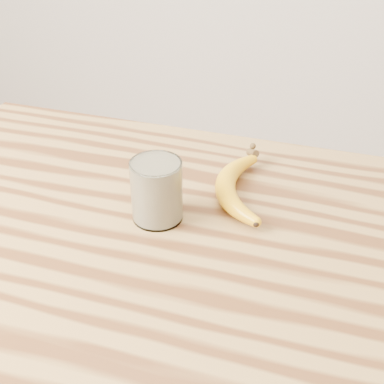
% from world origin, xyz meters
% --- Properties ---
extents(table, '(1.20, 0.80, 0.90)m').
position_xyz_m(table, '(0.00, 0.00, 0.77)').
color(table, olive).
rests_on(table, ground).
extents(smoothie_glass, '(0.09, 0.09, 0.11)m').
position_xyz_m(smoothie_glass, '(-0.06, 0.06, 0.96)').
color(smoothie_glass, white).
rests_on(smoothie_glass, table).
extents(banana, '(0.18, 0.33, 0.04)m').
position_xyz_m(banana, '(0.03, 0.16, 0.92)').
color(banana, orange).
rests_on(banana, table).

